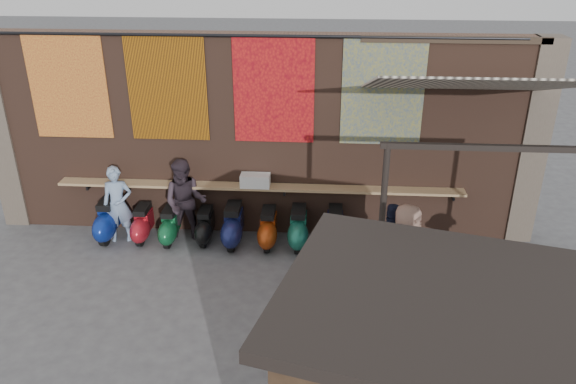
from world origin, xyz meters
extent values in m
plane|color=#474749|center=(0.00, 0.00, 0.00)|extent=(70.00, 70.00, 0.00)
cube|color=brown|center=(0.00, 2.70, 2.00)|extent=(10.00, 0.40, 4.00)
cube|color=#4C4238|center=(-5.20, 2.70, 2.00)|extent=(0.50, 0.50, 4.00)
cube|color=#4C4238|center=(5.20, 2.70, 2.00)|extent=(0.50, 0.50, 4.00)
cube|color=#9E7A51|center=(0.00, 2.33, 1.10)|extent=(8.00, 0.32, 0.05)
cube|color=white|center=(-0.06, 2.30, 1.25)|extent=(0.57, 0.29, 0.25)
cube|color=maroon|center=(-3.60, 2.48, 3.00)|extent=(1.50, 0.02, 2.00)
cube|color=#C96C0B|center=(-1.70, 2.48, 3.00)|extent=(1.50, 0.02, 2.00)
cube|color=red|center=(0.30, 2.48, 3.00)|extent=(1.50, 0.02, 2.00)
cube|color=navy|center=(2.30, 2.48, 3.00)|extent=(1.50, 0.02, 2.00)
cylinder|color=black|center=(0.00, 2.47, 3.98)|extent=(9.50, 0.06, 0.06)
imported|color=#7B94B4|center=(-2.76, 2.00, 0.79)|extent=(0.64, 0.49, 1.57)
imported|color=#32262F|center=(-1.40, 2.00, 0.88)|extent=(0.87, 0.69, 1.75)
imported|color=black|center=(2.44, 0.68, 0.80)|extent=(0.96, 0.44, 1.59)
imported|color=slate|center=(4.87, -0.88, 0.82)|extent=(1.20, 1.14, 1.63)
imported|color=#936E5E|center=(2.63, 0.39, 0.86)|extent=(0.87, 1.00, 1.72)
cube|color=black|center=(2.41, -3.88, 2.91)|extent=(3.42, 2.94, 0.12)
cube|color=gold|center=(2.67, -2.90, 2.06)|extent=(1.17, 0.34, 0.50)
cube|color=beige|center=(3.50, 0.90, 3.55)|extent=(3.20, 3.28, 0.97)
cube|color=#33261C|center=(3.50, 2.49, 3.95)|extent=(3.30, 0.08, 0.12)
cube|color=black|center=(3.50, -0.60, 3.08)|extent=(3.00, 0.08, 0.08)
cylinder|color=black|center=(2.10, -0.60, 1.55)|extent=(0.09, 0.09, 3.10)
camera|label=1|loc=(1.26, -7.67, 5.62)|focal=35.00mm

